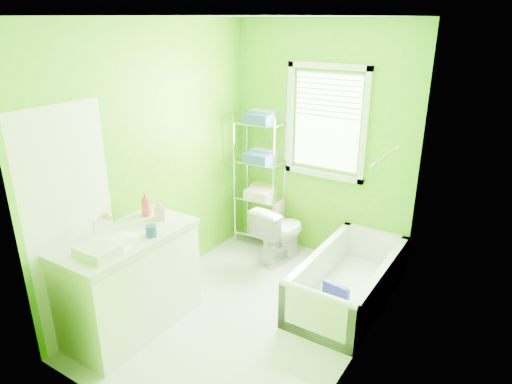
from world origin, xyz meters
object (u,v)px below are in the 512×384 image
Objects in this scene: toilet at (280,232)px; vanity at (129,279)px; bathtub at (347,287)px; wire_shelf_unit at (262,166)px.

toilet is 0.56× the size of vanity.
wire_shelf_unit is at bearing 155.32° from bathtub.
vanity is at bearing -136.51° from bathtub.
toilet is 0.42× the size of wire_shelf_unit.
bathtub is 1.26× the size of vanity.
vanity is 0.75× the size of wire_shelf_unit.
toilet is 0.79m from wire_shelf_unit.
bathtub is at bearing 167.57° from toilet.
bathtub is 2.03m from vanity.
vanity is (-0.49, -1.76, 0.14)m from toilet.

